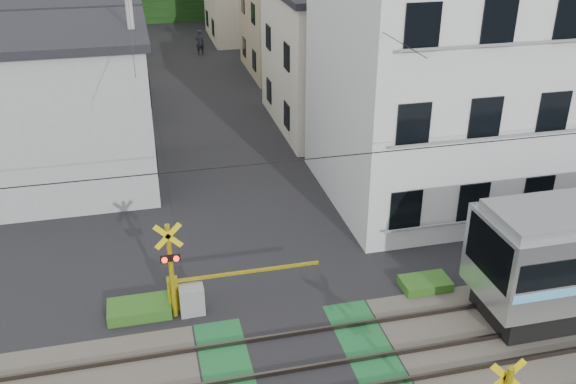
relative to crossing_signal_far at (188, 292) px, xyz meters
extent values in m
plane|color=black|center=(2.59, -3.65, -0.71)|extent=(120.00, 120.00, 0.00)
cube|color=#47423A|center=(2.59, -3.65, -0.71)|extent=(120.00, 6.00, 0.00)
cube|color=black|center=(2.59, -3.65, -0.71)|extent=(5.20, 120.00, 0.00)
cube|color=#145126|center=(4.49, -3.65, -0.70)|extent=(1.30, 6.00, 0.00)
cube|color=#3F3833|center=(2.59, -3.15, -0.64)|extent=(120.00, 0.08, 0.14)
cube|color=#3F3833|center=(2.59, -1.75, -0.64)|extent=(120.00, 0.08, 0.14)
cube|color=black|center=(10.36, -2.45, -0.43)|extent=(2.21, 2.03, 0.55)
cube|color=black|center=(7.92, -2.45, 1.67)|extent=(0.10, 2.22, 1.44)
cube|color=yellow|center=(5.59, -7.15, 1.99)|extent=(0.77, 0.05, 0.77)
cube|color=yellow|center=(5.59, -7.15, 1.99)|extent=(0.77, 0.05, 0.77)
cylinder|color=yellow|center=(-0.41, -0.05, 0.79)|extent=(0.14, 0.14, 3.00)
cube|color=yellow|center=(-0.41, -0.15, 1.99)|extent=(0.77, 0.05, 0.77)
cube|color=yellow|center=(-0.41, -0.15, 1.99)|extent=(0.77, 0.05, 0.77)
cube|color=black|center=(-0.41, -0.15, 1.29)|extent=(0.55, 0.05, 0.20)
sphere|color=#FF0C07|center=(-0.57, -0.21, 1.29)|extent=(0.16, 0.16, 0.16)
sphere|color=#FF0C07|center=(-0.25, -0.21, 1.29)|extent=(0.16, 0.16, 0.16)
cube|color=gray|center=(0.09, -0.05, -0.26)|extent=(0.70, 0.50, 0.90)
cube|color=yellow|center=(-0.41, 0.20, -0.16)|extent=(0.30, 0.30, 1.10)
cube|color=yellow|center=(1.84, 0.20, 0.29)|extent=(4.20, 0.08, 0.08)
cube|color=silver|center=(11.09, 5.85, 3.79)|extent=(10.00, 8.00, 9.00)
cube|color=black|center=(7.39, 1.82, 0.79)|extent=(1.10, 0.06, 1.40)
cube|color=black|center=(9.84, 1.82, 0.79)|extent=(1.10, 0.06, 1.40)
cube|color=black|center=(12.29, 1.82, 0.79)|extent=(1.10, 0.06, 1.40)
cube|color=gray|center=(11.09, 1.60, 0.19)|extent=(9.00, 0.06, 0.08)
cube|color=black|center=(7.39, 1.82, 3.79)|extent=(1.10, 0.06, 1.40)
cube|color=black|center=(9.84, 1.82, 3.79)|extent=(1.10, 0.06, 1.40)
cube|color=black|center=(12.29, 1.82, 3.79)|extent=(1.10, 0.06, 1.40)
cube|color=gray|center=(11.09, 1.60, 3.19)|extent=(9.00, 0.06, 0.08)
cube|color=black|center=(7.39, 1.82, 6.79)|extent=(1.10, 0.06, 1.40)
cube|color=black|center=(9.84, 1.82, 6.79)|extent=(1.10, 0.06, 1.40)
cube|color=black|center=(12.29, 1.82, 6.79)|extent=(1.10, 0.06, 1.40)
cube|color=gray|center=(11.09, 1.60, 6.19)|extent=(9.00, 0.06, 0.08)
cube|color=#9FA2A4|center=(-3.91, 10.35, 2.29)|extent=(7.00, 7.00, 6.00)
cube|color=black|center=(-3.91, 10.35, 5.44)|extent=(7.35, 7.35, 0.30)
cube|color=black|center=(-0.38, 8.60, 0.59)|extent=(0.06, 1.00, 1.20)
cube|color=black|center=(-0.38, 12.10, 0.59)|extent=(0.06, 1.00, 1.20)
cube|color=black|center=(-0.38, 8.60, 3.39)|extent=(0.06, 1.00, 1.20)
cube|color=black|center=(-0.38, 12.10, 3.39)|extent=(0.06, 1.00, 1.20)
cube|color=beige|center=(9.39, 14.35, 2.54)|extent=(7.00, 8.00, 6.50)
cube|color=black|center=(5.86, 12.35, 0.59)|extent=(0.06, 1.00, 1.20)
cube|color=black|center=(5.86, 16.35, 0.59)|extent=(0.06, 1.00, 1.20)
cube|color=black|center=(5.86, 12.35, 3.39)|extent=(0.06, 1.00, 1.20)
cube|color=black|center=(5.86, 16.35, 3.39)|extent=(0.06, 1.00, 1.20)
cube|color=#9FA2A4|center=(-4.41, 19.35, 2.19)|extent=(8.00, 7.00, 5.80)
cube|color=black|center=(-0.38, 17.60, 0.59)|extent=(0.06, 1.00, 1.20)
cube|color=black|center=(-0.38, 21.10, 0.59)|extent=(0.06, 1.00, 1.20)
cube|color=black|center=(-0.38, 17.60, 3.39)|extent=(0.06, 1.00, 1.20)
cube|color=black|center=(-0.38, 21.10, 3.39)|extent=(0.06, 1.00, 1.20)
cube|color=tan|center=(9.79, 24.35, 2.39)|extent=(7.00, 7.00, 6.20)
cube|color=black|center=(6.26, 22.60, 0.59)|extent=(0.06, 1.00, 1.20)
cube|color=black|center=(6.26, 26.10, 0.59)|extent=(0.06, 1.00, 1.20)
cube|color=black|center=(6.26, 22.60, 3.39)|extent=(0.06, 1.00, 1.20)
cube|color=black|center=(6.26, 26.10, 3.39)|extent=(0.06, 1.00, 1.20)
cube|color=beige|center=(-4.21, 29.35, 2.29)|extent=(7.00, 8.00, 6.00)
cube|color=black|center=(-0.68, 27.35, 0.59)|extent=(0.06, 1.00, 1.20)
cube|color=black|center=(-0.68, 31.35, 0.59)|extent=(0.06, 1.00, 1.20)
cube|color=black|center=(-0.68, 27.35, 3.39)|extent=(0.06, 1.00, 1.20)
cube|color=black|center=(5.06, 32.60, 0.59)|extent=(0.06, 1.00, 1.20)
cube|color=black|center=(5.06, 36.10, 0.59)|extent=(0.06, 1.00, 1.20)
cube|color=#173612|center=(2.59, 46.35, 0.29)|extent=(40.00, 10.00, 2.00)
cube|color=black|center=(8.59, -2.45, 4.89)|extent=(60.00, 0.02, 0.02)
cylinder|color=#A5A5A0|center=(-0.81, 9.35, 3.29)|extent=(0.26, 0.26, 8.00)
cylinder|color=#A5A5A0|center=(6.19, 18.35, 3.29)|extent=(0.26, 0.26, 8.00)
imported|color=#24272D|center=(3.74, 29.89, 0.17)|extent=(0.74, 0.58, 1.77)
cube|color=#2D5E1E|center=(-1.41, 0.25, -0.53)|extent=(1.80, 1.00, 0.36)
cube|color=#2D5E1E|center=(7.19, -0.45, -0.56)|extent=(1.50, 0.90, 0.30)
camera|label=1|loc=(-0.77, -15.44, 10.71)|focal=40.00mm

